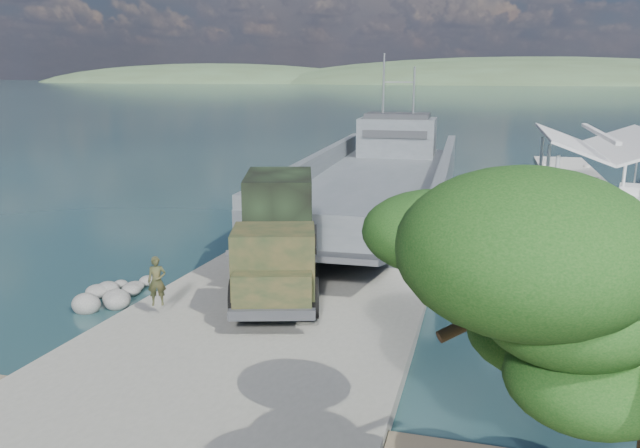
{
  "coord_description": "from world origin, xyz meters",
  "views": [
    {
      "loc": [
        6.77,
        -18.89,
        8.46
      ],
      "look_at": [
        0.15,
        6.0,
        2.23
      ],
      "focal_mm": 35.0,
      "sensor_mm": 36.0,
      "label": 1
    }
  ],
  "objects_px": {
    "pier": "(596,198)",
    "soldier": "(158,292)",
    "sailboat_near": "(633,196)",
    "military_truck": "(278,235)",
    "landing_craft": "(379,188)",
    "overhang_tree": "(632,293)"
  },
  "relations": [
    {
      "from": "landing_craft",
      "to": "sailboat_near",
      "type": "bearing_deg",
      "value": 11.51
    },
    {
      "from": "landing_craft",
      "to": "sailboat_near",
      "type": "xyz_separation_m",
      "value": [
        16.65,
        3.91,
        -0.48
      ]
    },
    {
      "from": "military_truck",
      "to": "sailboat_near",
      "type": "relative_size",
      "value": 1.22
    },
    {
      "from": "pier",
      "to": "sailboat_near",
      "type": "height_order",
      "value": "sailboat_near"
    },
    {
      "from": "pier",
      "to": "soldier",
      "type": "height_order",
      "value": "pier"
    },
    {
      "from": "overhang_tree",
      "to": "military_truck",
      "type": "bearing_deg",
      "value": 127.1
    },
    {
      "from": "landing_craft",
      "to": "military_truck",
      "type": "bearing_deg",
      "value": -93.17
    },
    {
      "from": "military_truck",
      "to": "overhang_tree",
      "type": "height_order",
      "value": "overhang_tree"
    },
    {
      "from": "pier",
      "to": "military_truck",
      "type": "bearing_deg",
      "value": -130.09
    },
    {
      "from": "military_truck",
      "to": "sailboat_near",
      "type": "bearing_deg",
      "value": 37.98
    },
    {
      "from": "landing_craft",
      "to": "overhang_tree",
      "type": "xyz_separation_m",
      "value": [
        8.95,
        -32.41,
        4.61
      ]
    },
    {
      "from": "landing_craft",
      "to": "military_truck",
      "type": "xyz_separation_m",
      "value": [
        -0.5,
        -19.91,
        1.66
      ]
    },
    {
      "from": "landing_craft",
      "to": "overhang_tree",
      "type": "height_order",
      "value": "landing_craft"
    },
    {
      "from": "pier",
      "to": "soldier",
      "type": "bearing_deg",
      "value": -129.65
    },
    {
      "from": "landing_craft",
      "to": "overhang_tree",
      "type": "bearing_deg",
      "value": -76.28
    },
    {
      "from": "pier",
      "to": "sailboat_near",
      "type": "bearing_deg",
      "value": 65.1
    },
    {
      "from": "landing_craft",
      "to": "soldier",
      "type": "height_order",
      "value": "landing_craft"
    },
    {
      "from": "sailboat_near",
      "to": "military_truck",
      "type": "bearing_deg",
      "value": -113.48
    },
    {
      "from": "landing_craft",
      "to": "pier",
      "type": "bearing_deg",
      "value": -17.75
    },
    {
      "from": "sailboat_near",
      "to": "overhang_tree",
      "type": "height_order",
      "value": "sailboat_near"
    },
    {
      "from": "sailboat_near",
      "to": "soldier",
      "type": "bearing_deg",
      "value": -113.76
    },
    {
      "from": "pier",
      "to": "overhang_tree",
      "type": "distance_m",
      "value": 29.21
    }
  ]
}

